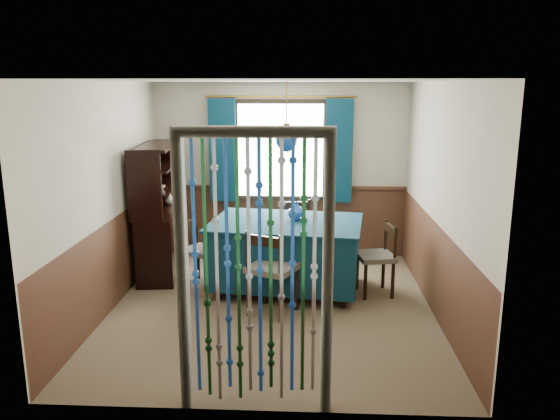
# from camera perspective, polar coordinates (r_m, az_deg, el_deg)

# --- Properties ---
(floor) EXTENTS (4.00, 4.00, 0.00)m
(floor) POSITION_cam_1_polar(r_m,az_deg,el_deg) (6.26, -0.84, -10.16)
(floor) COLOR brown
(floor) RESTS_ON ground
(ceiling) EXTENTS (4.00, 4.00, 0.00)m
(ceiling) POSITION_cam_1_polar(r_m,az_deg,el_deg) (5.76, -0.92, 13.36)
(ceiling) COLOR silver
(ceiling) RESTS_ON ground
(wall_back) EXTENTS (3.60, 0.00, 3.60)m
(wall_back) POSITION_cam_1_polar(r_m,az_deg,el_deg) (7.85, 0.08, 4.10)
(wall_back) COLOR #C0B69D
(wall_back) RESTS_ON ground
(wall_front) EXTENTS (3.60, 0.00, 3.60)m
(wall_front) POSITION_cam_1_polar(r_m,az_deg,el_deg) (3.96, -2.78, -4.86)
(wall_front) COLOR #C0B69D
(wall_front) RESTS_ON ground
(wall_left) EXTENTS (0.00, 4.00, 4.00)m
(wall_left) POSITION_cam_1_polar(r_m,az_deg,el_deg) (6.27, -17.54, 1.22)
(wall_left) COLOR #C0B69D
(wall_left) RESTS_ON ground
(wall_right) EXTENTS (0.00, 4.00, 4.00)m
(wall_right) POSITION_cam_1_polar(r_m,az_deg,el_deg) (6.04, 16.41, 0.88)
(wall_right) COLOR #C0B69D
(wall_right) RESTS_ON ground
(wainscot_back) EXTENTS (3.60, 0.00, 3.60)m
(wainscot_back) POSITION_cam_1_polar(r_m,az_deg,el_deg) (7.99, 0.07, -1.24)
(wainscot_back) COLOR #4A2C1C
(wainscot_back) RESTS_ON ground
(wainscot_front) EXTENTS (3.60, 0.00, 3.60)m
(wainscot_front) POSITION_cam_1_polar(r_m,az_deg,el_deg) (4.26, -2.65, -14.44)
(wainscot_front) COLOR #4A2C1C
(wainscot_front) RESTS_ON ground
(wainscot_left) EXTENTS (0.00, 4.00, 4.00)m
(wainscot_left) POSITION_cam_1_polar(r_m,az_deg,el_deg) (6.45, -16.96, -5.32)
(wainscot_left) COLOR #4A2C1C
(wainscot_left) RESTS_ON ground
(wainscot_right) EXTENTS (0.00, 4.00, 4.00)m
(wainscot_right) POSITION_cam_1_polar(r_m,az_deg,el_deg) (6.23, 15.84, -5.87)
(wainscot_right) COLOR #4A2C1C
(wainscot_right) RESTS_ON ground
(window) EXTENTS (1.32, 0.12, 1.42)m
(window) POSITION_cam_1_polar(r_m,az_deg,el_deg) (7.76, 0.06, 6.23)
(window) COLOR black
(window) RESTS_ON wall_back
(doorway) EXTENTS (1.16, 0.12, 2.18)m
(doorway) POSITION_cam_1_polar(r_m,az_deg,el_deg) (4.08, -2.67, -7.28)
(doorway) COLOR silver
(doorway) RESTS_ON ground
(dining_table) EXTENTS (1.92, 1.44, 0.86)m
(dining_table) POSITION_cam_1_polar(r_m,az_deg,el_deg) (6.64, 0.65, -4.29)
(dining_table) COLOR #0C2F42
(dining_table) RESTS_ON floor
(chair_near) EXTENTS (0.62, 0.61, 0.96)m
(chair_near) POSITION_cam_1_polar(r_m,az_deg,el_deg) (5.93, -0.93, -6.24)
(chair_near) COLOR black
(chair_near) RESTS_ON floor
(chair_far) EXTENTS (0.49, 0.47, 0.93)m
(chair_far) POSITION_cam_1_polar(r_m,az_deg,el_deg) (7.40, 1.63, -2.46)
(chair_far) COLOR black
(chair_far) RESTS_ON floor
(chair_left) EXTENTS (0.52, 0.53, 0.84)m
(chair_left) POSITION_cam_1_polar(r_m,az_deg,el_deg) (6.87, -8.42, -4.19)
(chair_left) COLOR black
(chair_left) RESTS_ON floor
(chair_right) EXTENTS (0.48, 0.50, 0.87)m
(chair_right) POSITION_cam_1_polar(r_m,az_deg,el_deg) (6.61, 10.18, -4.83)
(chair_right) COLOR black
(chair_right) RESTS_ON floor
(sideboard) EXTENTS (0.59, 1.35, 1.72)m
(sideboard) POSITION_cam_1_polar(r_m,az_deg,el_deg) (7.38, -12.40, -1.97)
(sideboard) COLOR black
(sideboard) RESTS_ON floor
(pendant_lamp) EXTENTS (0.25, 0.25, 0.80)m
(pendant_lamp) POSITION_cam_1_polar(r_m,az_deg,el_deg) (6.37, 0.68, 7.52)
(pendant_lamp) COLOR olive
(pendant_lamp) RESTS_ON ceiling
(vase_table) EXTENTS (0.23, 0.23, 0.20)m
(vase_table) POSITION_cam_1_polar(r_m,az_deg,el_deg) (6.60, 1.73, -0.15)
(vase_table) COLOR #154291
(vase_table) RESTS_ON dining_table
(bowl_shelf) EXTENTS (0.25, 0.25, 0.05)m
(bowl_shelf) POSITION_cam_1_polar(r_m,az_deg,el_deg) (7.02, -12.66, 2.30)
(bowl_shelf) COLOR beige
(bowl_shelf) RESTS_ON sideboard
(vase_sideboard) EXTENTS (0.17, 0.17, 0.17)m
(vase_sideboard) POSITION_cam_1_polar(r_m,az_deg,el_deg) (7.61, -11.42, 1.22)
(vase_sideboard) COLOR beige
(vase_sideboard) RESTS_ON sideboard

